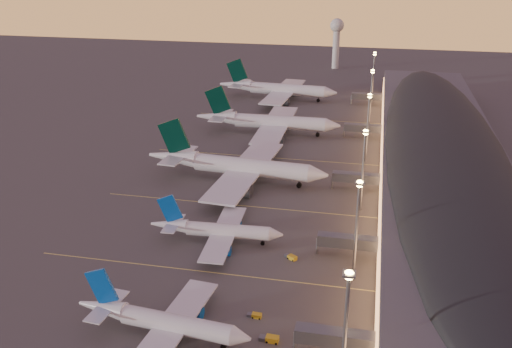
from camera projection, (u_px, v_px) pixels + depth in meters
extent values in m
plane|color=#3C3937|center=(212.00, 262.00, 146.96)|extent=(700.00, 700.00, 0.00)
cylinder|color=silver|center=(177.00, 324.00, 116.63)|extent=(24.35, 6.38, 4.10)
cone|color=silver|center=(241.00, 338.00, 112.71)|extent=(4.26, 4.45, 4.10)
cone|color=silver|center=(102.00, 307.00, 121.34)|extent=(11.21, 5.12, 4.10)
cube|color=silver|center=(172.00, 326.00, 117.22)|extent=(10.26, 35.01, 0.45)
cylinder|color=#0A459D|center=(191.00, 312.00, 124.24)|extent=(5.70, 3.58, 3.07)
cube|color=#0A459D|center=(102.00, 286.00, 119.22)|extent=(7.53, 1.33, 8.89)
cube|color=silver|center=(107.00, 306.00, 120.74)|extent=(5.05, 12.74, 0.29)
cylinder|color=black|center=(224.00, 345.00, 114.85)|extent=(0.36, 0.36, 1.62)
cylinder|color=black|center=(224.00, 346.00, 114.94)|extent=(1.21, 0.82, 1.15)
cylinder|color=black|center=(175.00, 326.00, 120.77)|extent=(0.36, 0.36, 1.62)
cylinder|color=black|center=(175.00, 327.00, 120.86)|extent=(1.21, 0.82, 1.15)
cylinder|color=black|center=(163.00, 343.00, 115.70)|extent=(0.36, 0.36, 1.62)
cylinder|color=black|center=(163.00, 344.00, 115.78)|extent=(1.21, 0.82, 1.15)
cylinder|color=silver|center=(228.00, 231.00, 155.41)|extent=(23.04, 5.06, 3.89)
cone|color=silver|center=(276.00, 235.00, 153.44)|extent=(3.88, 4.08, 3.89)
cone|color=silver|center=(169.00, 225.00, 157.68)|extent=(10.52, 4.42, 3.89)
cube|color=silver|center=(224.00, 233.00, 155.82)|extent=(8.30, 33.09, 0.43)
cylinder|color=#0A459D|center=(232.00, 225.00, 162.82)|extent=(5.31, 3.18, 2.92)
cylinder|color=#0A459D|center=(221.00, 250.00, 149.59)|extent=(5.31, 3.18, 2.92)
cube|color=#0A459D|center=(170.00, 209.00, 155.73)|extent=(7.15, 0.95, 8.45)
cube|color=silver|center=(173.00, 223.00, 157.28)|extent=(4.29, 11.98, 0.27)
cylinder|color=black|center=(263.00, 242.00, 154.99)|extent=(0.33, 0.33, 1.54)
cylinder|color=black|center=(263.00, 243.00, 155.08)|extent=(1.12, 0.74, 1.09)
cylinder|color=black|center=(224.00, 235.00, 159.19)|extent=(0.33, 0.33, 1.54)
cylinder|color=black|center=(224.00, 235.00, 159.27)|extent=(1.12, 0.74, 1.09)
cylinder|color=black|center=(219.00, 244.00, 154.19)|extent=(0.33, 0.33, 1.54)
cylinder|color=black|center=(219.00, 245.00, 154.27)|extent=(1.12, 0.74, 1.09)
cylinder|color=silver|center=(251.00, 167.00, 194.67)|extent=(40.48, 9.18, 6.07)
cone|color=silver|center=(319.00, 175.00, 188.50)|extent=(6.93, 6.55, 6.07)
cone|color=silver|center=(173.00, 157.00, 202.09)|extent=(18.54, 7.46, 6.07)
cube|color=silver|center=(246.00, 170.00, 195.57)|extent=(16.19, 59.38, 0.67)
cylinder|color=#56595E|center=(260.00, 163.00, 207.48)|extent=(9.39, 5.24, 4.55)
cylinder|color=#56595E|center=(238.00, 190.00, 184.50)|extent=(9.39, 5.24, 4.55)
cube|color=black|center=(174.00, 136.00, 198.95)|extent=(12.00, 1.84, 13.46)
cube|color=silver|center=(179.00, 155.00, 201.17)|extent=(8.10, 21.55, 0.42)
cylinder|color=black|center=(299.00, 184.00, 191.78)|extent=(0.52, 0.52, 2.43)
cylinder|color=black|center=(299.00, 185.00, 191.91)|extent=(1.78, 1.19, 1.70)
cylinder|color=black|center=(246.00, 174.00, 200.88)|extent=(0.52, 0.52, 2.43)
cylinder|color=black|center=(246.00, 174.00, 201.01)|extent=(1.78, 1.19, 1.70)
cylinder|color=black|center=(239.00, 182.00, 193.32)|extent=(0.52, 0.52, 2.43)
cylinder|color=black|center=(239.00, 183.00, 193.45)|extent=(1.78, 1.19, 1.70)
cylinder|color=silver|center=(280.00, 122.00, 245.07)|extent=(39.07, 6.13, 5.90)
cone|color=silver|center=(333.00, 126.00, 240.78)|extent=(6.33, 5.94, 5.90)
cone|color=silver|center=(216.00, 117.00, 250.15)|extent=(17.66, 6.01, 5.90)
cube|color=silver|center=(276.00, 124.00, 245.81)|extent=(11.67, 57.13, 0.65)
cylinder|color=#56595E|center=(283.00, 121.00, 257.72)|extent=(8.84, 4.48, 4.43)
cylinder|color=#56595E|center=(273.00, 138.00, 234.89)|extent=(8.84, 4.48, 4.43)
cube|color=black|center=(218.00, 100.00, 247.16)|extent=(11.65, 0.95, 13.10)
cube|color=silver|center=(221.00, 115.00, 249.42)|extent=(6.42, 20.58, 0.41)
cylinder|color=black|center=(318.00, 134.00, 243.50)|extent=(0.47, 0.47, 2.36)
cylinder|color=black|center=(318.00, 135.00, 243.63)|extent=(1.66, 1.04, 1.65)
cylinder|color=black|center=(274.00, 128.00, 250.95)|extent=(0.47, 0.47, 2.36)
cylinder|color=black|center=(274.00, 129.00, 251.08)|extent=(1.66, 1.04, 1.65)
cylinder|color=black|center=(271.00, 134.00, 243.44)|extent=(0.47, 0.47, 2.36)
cylinder|color=black|center=(271.00, 135.00, 243.57)|extent=(1.66, 1.04, 1.65)
cylinder|color=silver|center=(287.00, 90.00, 300.81)|extent=(39.98, 8.93, 5.99)
cone|color=silver|center=(331.00, 93.00, 294.79)|extent=(6.82, 6.45, 5.99)
cone|color=silver|center=(236.00, 85.00, 308.06)|extent=(18.30, 7.31, 5.99)
cube|color=silver|center=(284.00, 91.00, 301.70)|extent=(15.79, 58.64, 0.66)
cylinder|color=#56595E|center=(292.00, 90.00, 313.48)|extent=(9.26, 5.15, 4.50)
cylinder|color=#56595E|center=(280.00, 101.00, 290.76)|extent=(9.26, 5.15, 4.50)
cube|color=black|center=(237.00, 71.00, 304.95)|extent=(11.86, 1.78, 13.30)
cube|color=silver|center=(240.00, 83.00, 307.16)|extent=(7.93, 21.28, 0.42)
cylinder|color=black|center=(318.00, 100.00, 298.01)|extent=(0.51, 0.51, 2.40)
cylinder|color=black|center=(318.00, 100.00, 298.15)|extent=(1.75, 1.17, 1.68)
cylinder|color=black|center=(283.00, 95.00, 306.94)|extent=(0.51, 0.51, 2.40)
cylinder|color=black|center=(283.00, 96.00, 307.08)|extent=(1.75, 1.17, 1.68)
cylinder|color=black|center=(280.00, 99.00, 299.46)|extent=(0.51, 0.51, 2.40)
cylinder|color=black|center=(280.00, 100.00, 299.60)|extent=(1.75, 1.17, 1.68)
cube|color=#4F4F54|center=(441.00, 161.00, 198.52)|extent=(40.00, 255.00, 12.00)
ellipsoid|color=black|center=(443.00, 145.00, 196.29)|extent=(39.00, 253.00, 10.92)
cube|color=#FEA15A|center=(381.00, 160.00, 202.82)|extent=(0.40, 244.80, 8.00)
cube|color=#56595E|center=(336.00, 337.00, 111.44)|extent=(16.00, 3.20, 3.00)
cylinder|color=gray|center=(295.00, 342.00, 113.85)|extent=(0.70, 0.70, 4.40)
cube|color=#56595E|center=(348.00, 241.00, 147.76)|extent=(16.00, 3.20, 3.00)
cylinder|color=gray|center=(317.00, 246.00, 150.17)|extent=(0.70, 0.70, 4.40)
cube|color=#56595E|center=(357.00, 178.00, 188.63)|extent=(16.00, 3.20, 3.00)
cylinder|color=gray|center=(332.00, 182.00, 191.04)|extent=(0.70, 0.70, 4.40)
cube|color=#56595E|center=(363.00, 128.00, 240.39)|extent=(16.00, 3.20, 3.00)
cylinder|color=gray|center=(344.00, 132.00, 242.80)|extent=(0.70, 0.70, 4.40)
cube|color=#56595E|center=(367.00, 96.00, 291.24)|extent=(16.00, 3.20, 3.00)
cylinder|color=gray|center=(351.00, 100.00, 293.65)|extent=(0.70, 0.70, 4.40)
cylinder|color=gray|center=(345.00, 337.00, 99.00)|extent=(0.70, 0.70, 25.00)
cube|color=gray|center=(349.00, 274.00, 94.29)|extent=(2.20, 2.20, 0.50)
sphere|color=#EEC153|center=(349.00, 275.00, 94.37)|extent=(1.80, 1.80, 1.80)
cylinder|color=gray|center=(356.00, 232.00, 135.33)|extent=(0.70, 0.70, 25.00)
cube|color=gray|center=(360.00, 183.00, 130.62)|extent=(2.20, 2.20, 0.50)
sphere|color=#EEC153|center=(360.00, 184.00, 130.69)|extent=(1.80, 1.80, 1.80)
cylinder|color=gray|center=(363.00, 172.00, 171.65)|extent=(0.70, 0.70, 25.00)
cube|color=gray|center=(366.00, 132.00, 166.94)|extent=(2.20, 2.20, 0.50)
sphere|color=#EEC153|center=(366.00, 132.00, 167.01)|extent=(1.80, 1.80, 1.80)
cylinder|color=gray|center=(367.00, 129.00, 212.51)|extent=(0.70, 0.70, 25.00)
cube|color=gray|center=(370.00, 95.00, 207.80)|extent=(2.20, 2.20, 0.50)
sphere|color=#EEC153|center=(370.00, 96.00, 207.88)|extent=(1.80, 1.80, 1.80)
cylinder|color=gray|center=(371.00, 99.00, 253.38)|extent=(0.70, 0.70, 25.00)
cube|color=gray|center=(373.00, 71.00, 248.67)|extent=(2.20, 2.20, 0.50)
sphere|color=#EEC153|center=(373.00, 71.00, 248.74)|extent=(1.80, 1.80, 1.80)
cylinder|color=gray|center=(373.00, 78.00, 294.24)|extent=(0.70, 0.70, 25.00)
cube|color=gray|center=(375.00, 53.00, 289.53)|extent=(2.20, 2.20, 0.50)
sphere|color=#EEC153|center=(375.00, 54.00, 289.60)|extent=(1.80, 1.80, 1.80)
cylinder|color=silver|center=(336.00, 49.00, 376.30)|extent=(4.40, 4.40, 26.00)
sphere|color=silver|center=(337.00, 25.00, 370.73)|extent=(9.00, 9.00, 9.00)
cube|color=#D8C659|center=(206.00, 272.00, 142.42)|extent=(90.00, 0.36, 0.00)
cube|color=#D8C659|center=(243.00, 206.00, 178.74)|extent=(90.00, 0.36, 0.00)
cube|color=#D8C659|center=(270.00, 158.00, 219.61)|extent=(90.00, 0.36, 0.00)
cube|color=#D8C659|center=(292.00, 118.00, 269.55)|extent=(90.00, 0.36, 0.00)
cube|color=gold|center=(272.00, 339.00, 117.05)|extent=(2.72, 1.78, 1.21)
cube|color=#56595E|center=(263.00, 338.00, 117.58)|extent=(1.61, 1.50, 0.88)
cylinder|color=black|center=(278.00, 339.00, 117.69)|extent=(0.49, 0.22, 0.48)
cylinder|color=black|center=(276.00, 344.00, 116.21)|extent=(0.49, 0.22, 0.48)
cylinder|color=black|center=(269.00, 337.00, 118.16)|extent=(0.49, 0.22, 0.48)
cylinder|color=black|center=(267.00, 342.00, 116.68)|extent=(0.49, 0.22, 0.48)
cube|color=gold|center=(257.00, 316.00, 124.73)|extent=(2.14, 1.40, 0.95)
cube|color=#56595E|center=(250.00, 315.00, 125.15)|extent=(1.27, 1.18, 0.69)
cylinder|color=black|center=(261.00, 315.00, 125.23)|extent=(0.39, 0.17, 0.38)
cylinder|color=black|center=(259.00, 319.00, 124.06)|extent=(0.39, 0.17, 0.38)
cylinder|color=black|center=(254.00, 314.00, 125.60)|extent=(0.39, 0.17, 0.38)
cylinder|color=black|center=(252.00, 318.00, 124.44)|extent=(0.39, 0.17, 0.38)
cube|color=gold|center=(292.00, 258.00, 147.91)|extent=(2.69, 2.46, 1.05)
cube|color=#56595E|center=(287.00, 256.00, 149.11)|extent=(1.80, 1.77, 0.76)
cylinder|color=black|center=(297.00, 259.00, 147.91)|extent=(0.44, 0.38, 0.42)
cylinder|color=black|center=(293.00, 261.00, 146.99)|extent=(0.44, 0.38, 0.42)
cylinder|color=black|center=(292.00, 256.00, 149.06)|extent=(0.44, 0.38, 0.42)
cylinder|color=black|center=(288.00, 258.00, 148.14)|extent=(0.44, 0.38, 0.42)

